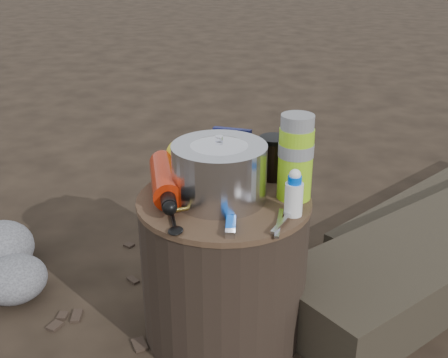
% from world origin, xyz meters
% --- Properties ---
extents(ground, '(60.00, 60.00, 0.00)m').
position_xyz_m(ground, '(0.00, 0.00, 0.00)').
color(ground, black).
rests_on(ground, ground).
extents(stump, '(0.46, 0.46, 0.42)m').
position_xyz_m(stump, '(0.00, 0.00, 0.21)').
color(stump, black).
rests_on(stump, ground).
extents(log_small, '(0.87, 1.11, 0.10)m').
position_xyz_m(log_small, '(0.69, 0.88, 0.05)').
color(log_small, '#302A1F').
rests_on(log_small, ground).
extents(foil_windscreen, '(0.25, 0.25, 0.15)m').
position_xyz_m(foil_windscreen, '(-0.01, -0.00, 0.50)').
color(foil_windscreen, '#BABAC1').
rests_on(foil_windscreen, stump).
extents(camping_pot, '(0.17, 0.17, 0.17)m').
position_xyz_m(camping_pot, '(-0.01, -0.00, 0.51)').
color(camping_pot, white).
rests_on(camping_pot, stump).
extents(fuel_bottle, '(0.19, 0.32, 0.08)m').
position_xyz_m(fuel_bottle, '(-0.16, 0.00, 0.46)').
color(fuel_bottle, red).
rests_on(fuel_bottle, stump).
extents(thermos, '(0.09, 0.09, 0.23)m').
position_xyz_m(thermos, '(0.18, 0.05, 0.54)').
color(thermos, '#90CF1A').
rests_on(thermos, stump).
extents(travel_mug, '(0.08, 0.08, 0.12)m').
position_xyz_m(travel_mug, '(0.11, 0.16, 0.48)').
color(travel_mug, black).
rests_on(travel_mug, stump).
extents(stuff_sack, '(0.16, 0.13, 0.11)m').
position_xyz_m(stuff_sack, '(-0.13, 0.15, 0.48)').
color(stuff_sack, yellow).
rests_on(stuff_sack, stump).
extents(food_pouch, '(0.11, 0.03, 0.14)m').
position_xyz_m(food_pouch, '(-0.01, 0.16, 0.49)').
color(food_pouch, '#121548').
rests_on(food_pouch, stump).
extents(lighter, '(0.04, 0.09, 0.02)m').
position_xyz_m(lighter, '(0.05, -0.15, 0.43)').
color(lighter, blue).
rests_on(lighter, stump).
extents(pot_grabber, '(0.05, 0.14, 0.01)m').
position_xyz_m(pot_grabber, '(0.16, -0.11, 0.43)').
color(pot_grabber, silver).
rests_on(pot_grabber, stump).
extents(spork, '(0.08, 0.14, 0.01)m').
position_xyz_m(spork, '(-0.10, -0.15, 0.43)').
color(spork, black).
rests_on(spork, stump).
extents(squeeze_bottle, '(0.05, 0.05, 0.11)m').
position_xyz_m(squeeze_bottle, '(0.19, -0.05, 0.48)').
color(squeeze_bottle, white).
rests_on(squeeze_bottle, stump).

